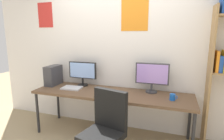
# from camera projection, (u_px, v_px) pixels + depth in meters

# --- Properties ---
(wall_back) EXTENTS (4.89, 0.11, 2.60)m
(wall_back) POSITION_uv_depth(u_px,v_px,m) (119.00, 54.00, 3.19)
(wall_back) COLOR silver
(wall_back) RESTS_ON ground_plane
(desk) EXTENTS (2.49, 0.68, 0.74)m
(desk) POSITION_uv_depth(u_px,v_px,m) (111.00, 95.00, 2.92)
(desk) COLOR brown
(desk) RESTS_ON ground_plane
(office_chair) EXTENTS (0.54, 0.54, 0.99)m
(office_chair) POSITION_uv_depth(u_px,v_px,m) (105.00, 140.00, 2.21)
(office_chair) COLOR #2D2D33
(office_chair) RESTS_ON ground_plane
(monitor_left) EXTENTS (0.51, 0.18, 0.42)m
(monitor_left) POSITION_uv_depth(u_px,v_px,m) (83.00, 72.00, 3.25)
(monitor_left) COLOR black
(monitor_left) RESTS_ON desk
(monitor_right) EXTENTS (0.51, 0.18, 0.46)m
(monitor_right) POSITION_uv_depth(u_px,v_px,m) (152.00, 76.00, 2.87)
(monitor_right) COLOR #38383D
(monitor_right) RESTS_ON desk
(pc_tower) EXTENTS (0.17, 0.34, 0.35)m
(pc_tower) POSITION_uv_depth(u_px,v_px,m) (53.00, 75.00, 3.32)
(pc_tower) COLOR #38383D
(pc_tower) RESTS_ON desk
(keyboard_main) EXTENTS (0.32, 0.13, 0.02)m
(keyboard_main) POSITION_uv_depth(u_px,v_px,m) (106.00, 96.00, 2.69)
(keyboard_main) COLOR black
(keyboard_main) RESTS_ON desk
(computer_mouse) EXTENTS (0.06, 0.10, 0.03)m
(computer_mouse) POSITION_uv_depth(u_px,v_px,m) (119.00, 96.00, 2.69)
(computer_mouse) COLOR silver
(computer_mouse) RESTS_ON desk
(laptop_closed) EXTENTS (0.33, 0.24, 0.02)m
(laptop_closed) POSITION_uv_depth(u_px,v_px,m) (72.00, 88.00, 3.11)
(laptop_closed) COLOR silver
(laptop_closed) RESTS_ON desk
(coffee_mug) EXTENTS (0.11, 0.08, 0.09)m
(coffee_mug) POSITION_uv_depth(u_px,v_px,m) (173.00, 97.00, 2.56)
(coffee_mug) COLOR blue
(coffee_mug) RESTS_ON desk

